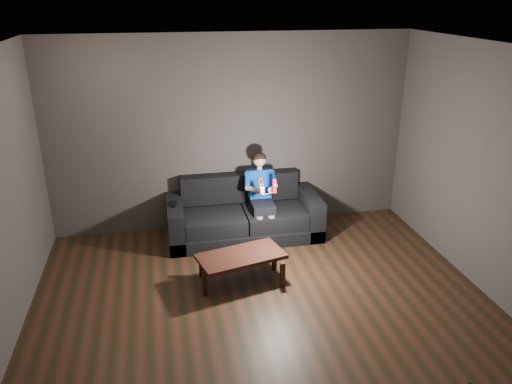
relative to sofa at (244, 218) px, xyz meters
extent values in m
plane|color=black|center=(-0.08, -2.08, -0.26)|extent=(5.00, 5.00, 0.00)
cube|color=#3E3936|center=(-0.08, 0.42, 1.09)|extent=(5.00, 0.04, 2.70)
cube|color=beige|center=(-0.08, -2.08, 2.44)|extent=(5.00, 5.00, 0.02)
cube|color=black|center=(0.00, -0.03, -0.17)|extent=(2.08, 0.90, 0.18)
cube|color=black|center=(-0.42, -0.12, 0.03)|extent=(0.81, 0.63, 0.22)
cube|color=black|center=(0.42, -0.12, 0.03)|extent=(0.81, 0.63, 0.22)
cube|color=black|center=(0.00, 0.31, 0.34)|extent=(1.66, 0.21, 0.41)
cube|color=black|center=(-0.93, -0.03, 0.02)|extent=(0.21, 0.90, 0.57)
cube|color=black|center=(0.93, -0.03, 0.02)|extent=(0.21, 0.90, 0.57)
cube|color=black|center=(0.24, -0.14, 0.20)|extent=(0.30, 0.38, 0.14)
cube|color=#093C9B|center=(0.24, 0.05, 0.47)|extent=(0.30, 0.21, 0.41)
cube|color=#E8C300|center=(0.24, -0.03, 0.53)|extent=(0.09, 0.09, 0.10)
cube|color=red|center=(0.24, -0.03, 0.53)|extent=(0.06, 0.06, 0.06)
cylinder|color=tan|center=(0.24, 0.05, 0.70)|extent=(0.07, 0.07, 0.06)
sphere|color=tan|center=(0.24, 0.05, 0.81)|extent=(0.18, 0.18, 0.18)
ellipsoid|color=black|center=(0.24, 0.06, 0.83)|extent=(0.19, 0.19, 0.16)
cylinder|color=#093C9B|center=(0.05, -0.01, 0.55)|extent=(0.08, 0.22, 0.19)
cylinder|color=#093C9B|center=(0.42, -0.01, 0.55)|extent=(0.08, 0.22, 0.19)
cylinder|color=tan|center=(0.11, -0.17, 0.50)|extent=(0.14, 0.23, 0.10)
cylinder|color=tan|center=(0.37, -0.17, 0.50)|extent=(0.14, 0.23, 0.10)
sphere|color=tan|center=(0.16, -0.26, 0.49)|extent=(0.08, 0.08, 0.08)
sphere|color=tan|center=(0.32, -0.26, 0.49)|extent=(0.08, 0.08, 0.08)
cylinder|color=tan|center=(0.16, -0.34, -0.01)|extent=(0.09, 0.09, 0.34)
cylinder|color=tan|center=(0.32, -0.34, -0.01)|extent=(0.09, 0.09, 0.34)
cube|color=red|center=(0.32, -0.48, 0.63)|extent=(0.05, 0.07, 0.19)
cube|color=maroon|center=(0.32, -0.50, 0.68)|extent=(0.03, 0.01, 0.03)
cylinder|color=silver|center=(0.32, -0.50, 0.62)|extent=(0.02, 0.01, 0.02)
ellipsoid|color=silver|center=(0.16, -0.47, 0.60)|extent=(0.08, 0.10, 0.16)
cylinder|color=black|center=(0.16, -0.51, 0.66)|extent=(0.03, 0.01, 0.03)
cube|color=black|center=(-0.93, -0.08, 0.32)|extent=(0.07, 0.17, 0.03)
cube|color=black|center=(-0.93, -0.03, 0.34)|extent=(0.02, 0.02, 0.00)
cube|color=black|center=(-0.24, -1.19, 0.07)|extent=(1.07, 0.72, 0.04)
cube|color=black|center=(-0.69, -1.39, -0.11)|extent=(0.05, 0.05, 0.31)
cube|color=black|center=(0.21, -1.39, -0.11)|extent=(0.05, 0.05, 0.31)
cube|color=black|center=(-0.69, -0.99, -0.11)|extent=(0.05, 0.05, 0.31)
cube|color=black|center=(0.21, -0.99, -0.11)|extent=(0.05, 0.05, 0.31)
camera|label=1|loc=(-1.07, -6.18, 2.92)|focal=35.00mm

